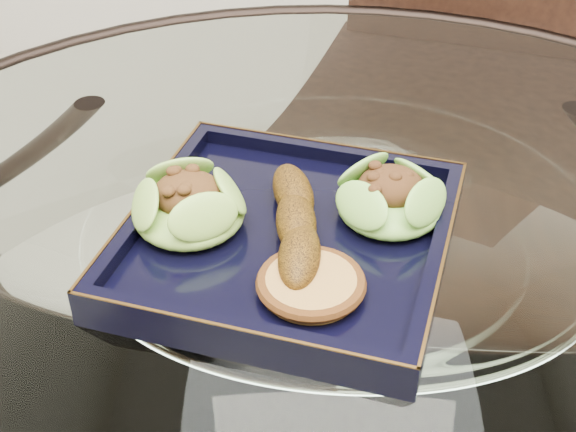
{
  "coord_description": "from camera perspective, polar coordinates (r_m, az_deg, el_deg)",
  "views": [
    {
      "loc": [
        -0.03,
        -0.53,
        1.21
      ],
      "look_at": [
        -0.04,
        0.01,
        0.8
      ],
      "focal_mm": 50.0,
      "sensor_mm": 36.0,
      "label": 1
    }
  ],
  "objects": [
    {
      "name": "roasted_plantain",
      "position": [
        0.68,
        0.58,
        -0.45
      ],
      "size": [
        0.05,
        0.16,
        0.03
      ],
      "primitive_type": "ellipsoid",
      "rotation": [
        0.0,
        0.0,
        1.65
      ],
      "color": "#5B3809",
      "rests_on": "navy_plate"
    },
    {
      "name": "navy_plate",
      "position": [
        0.7,
        -0.0,
        -1.98
      ],
      "size": [
        0.33,
        0.33,
        0.02
      ],
      "primitive_type": "cube",
      "rotation": [
        0.0,
        0.0,
        -0.27
      ],
      "color": "black",
      "rests_on": "dining_table"
    },
    {
      "name": "dining_table",
      "position": [
        0.81,
        3.23,
        -12.02
      ],
      "size": [
        1.13,
        1.13,
        0.77
      ],
      "color": "white",
      "rests_on": "ground"
    },
    {
      "name": "lettuce_wrap_right",
      "position": [
        0.71,
        7.27,
        1.08
      ],
      "size": [
        0.12,
        0.12,
        0.03
      ],
      "primitive_type": "ellipsoid",
      "rotation": [
        0.0,
        0.0,
        0.36
      ],
      "color": "#60B033",
      "rests_on": "navy_plate"
    },
    {
      "name": "lettuce_wrap_left",
      "position": [
        0.7,
        -7.06,
        0.54
      ],
      "size": [
        0.1,
        0.1,
        0.03
      ],
      "primitive_type": "ellipsoid",
      "rotation": [
        0.0,
        0.0,
        -0.04
      ],
      "color": "#6AA12E",
      "rests_on": "navy_plate"
    },
    {
      "name": "dining_chair",
      "position": [
        1.2,
        12.09,
        2.64
      ],
      "size": [
        0.53,
        0.53,
        0.98
      ],
      "rotation": [
        0.0,
        0.0,
        -0.28
      ],
      "color": "#311A10",
      "rests_on": "ground"
    },
    {
      "name": "crumb_patty",
      "position": [
        0.63,
        1.65,
        -4.93
      ],
      "size": [
        0.08,
        0.08,
        0.01
      ],
      "primitive_type": "cylinder",
      "rotation": [
        0.0,
        0.0,
        -0.05
      ],
      "color": "#BE833F",
      "rests_on": "navy_plate"
    }
  ]
}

